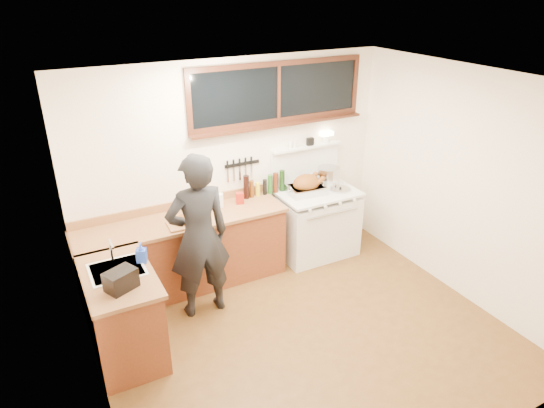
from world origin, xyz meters
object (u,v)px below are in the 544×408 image
cutting_board (184,221)px  roast_turkey (307,186)px  vintage_stove (316,221)px  man (199,237)px

cutting_board → roast_turkey: 1.67m
vintage_stove → man: size_ratio=0.85×
man → roast_turkey: (1.64, 0.51, 0.08)m
vintage_stove → man: 1.92m
vintage_stove → man: man is taller
cutting_board → roast_turkey: (1.66, 0.13, 0.05)m
vintage_stove → cutting_board: vintage_stove is taller
cutting_board → roast_turkey: roast_turkey is taller
vintage_stove → cutting_board: 1.89m
man → roast_turkey: man is taller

